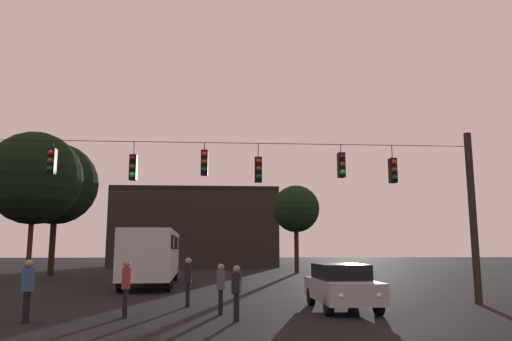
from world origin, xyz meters
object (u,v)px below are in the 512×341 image
object	(u,v)px
pedestrian_near_bus	(237,290)
tree_right_far	(56,184)
pedestrian_crossing_right	(28,287)
pedestrian_crossing_center	(126,285)
pedestrian_trailing	(221,286)
pedestrian_crossing_left	(188,279)
tree_left_silhouette	(35,178)
city_bus	(153,252)
tree_behind_building	(296,209)
car_near_right	(341,286)

from	to	relation	value
pedestrian_near_bus	tree_right_far	size ratio (longest dim) A/B	0.15
pedestrian_crossing_right	pedestrian_near_bus	distance (m)	5.87
pedestrian_crossing_center	pedestrian_trailing	distance (m)	2.90
pedestrian_crossing_center	tree_right_far	distance (m)	26.21
pedestrian_crossing_left	tree_left_silhouette	distance (m)	20.24
city_bus	tree_behind_building	xyz separation A→B (m)	(10.18, 13.22, 3.52)
car_near_right	pedestrian_crossing_right	xyz separation A→B (m)	(-9.51, -2.38, 0.20)
car_near_right	tree_right_far	distance (m)	28.51
city_bus	tree_right_far	distance (m)	14.83
pedestrian_crossing_right	pedestrian_near_bus	bearing A→B (deg)	-0.53
pedestrian_trailing	tree_right_far	world-z (taller)	tree_right_far
pedestrian_crossing_right	tree_right_far	world-z (taller)	tree_right_far
pedestrian_crossing_right	tree_left_silhouette	distance (m)	21.27
car_near_right	pedestrian_near_bus	world-z (taller)	pedestrian_near_bus
tree_right_far	pedestrian_crossing_left	bearing A→B (deg)	-60.30
city_bus	pedestrian_near_bus	size ratio (longest dim) A/B	7.11
pedestrian_crossing_right	pedestrian_trailing	bearing A→B (deg)	14.24
tree_left_silhouette	tree_right_far	size ratio (longest dim) A/B	0.97
pedestrian_crossing_left	pedestrian_near_bus	distance (m)	3.94
car_near_right	pedestrian_near_bus	distance (m)	4.38
pedestrian_trailing	city_bus	bearing A→B (deg)	107.37
car_near_right	tree_left_silhouette	bearing A→B (deg)	135.15
pedestrian_crossing_left	pedestrian_crossing_center	bearing A→B (deg)	-122.76
tree_left_silhouette	tree_behind_building	size ratio (longest dim) A/B	1.33
pedestrian_near_bus	pedestrian_trailing	bearing A→B (deg)	107.94
tree_right_far	tree_behind_building	bearing A→B (deg)	8.08
pedestrian_near_bus	pedestrian_crossing_left	bearing A→B (deg)	114.58
tree_left_silhouette	tree_behind_building	bearing A→B (deg)	22.61
pedestrian_crossing_center	tree_behind_building	bearing A→B (deg)	70.70
tree_left_silhouette	pedestrian_crossing_right	bearing A→B (deg)	-69.06
tree_right_far	tree_left_silhouette	bearing A→B (deg)	-86.69
pedestrian_near_bus	pedestrian_trailing	xyz separation A→B (m)	(-0.46, 1.43, 0.00)
pedestrian_crossing_left	tree_right_far	bearing A→B (deg)	119.70
pedestrian_crossing_center	tree_behind_building	size ratio (longest dim) A/B	0.23
car_near_right	pedestrian_trailing	size ratio (longest dim) A/B	2.78
pedestrian_crossing_center	tree_behind_building	xyz separation A→B (m)	(9.15, 26.12, 4.42)
city_bus	pedestrian_near_bus	bearing A→B (deg)	-72.57
pedestrian_crossing_left	tree_left_silhouette	world-z (taller)	tree_left_silhouette
city_bus	pedestrian_crossing_left	distance (m)	10.67
pedestrian_crossing_left	pedestrian_crossing_center	distance (m)	3.12
city_bus	car_near_right	world-z (taller)	city_bus
pedestrian_crossing_center	pedestrian_near_bus	distance (m)	3.46
city_bus	pedestrian_near_bus	xyz separation A→B (m)	(4.35, -13.87, -0.99)
pedestrian_crossing_left	pedestrian_near_bus	world-z (taller)	pedestrian_crossing_left
tree_left_silhouette	car_near_right	bearing A→B (deg)	-44.85
tree_right_far	pedestrian_crossing_right	bearing A→B (deg)	-72.59
city_bus	tree_left_silhouette	distance (m)	11.40
pedestrian_crossing_left	pedestrian_trailing	size ratio (longest dim) A/B	1.10
pedestrian_crossing_center	pedestrian_near_bus	bearing A→B (deg)	-16.19
pedestrian_crossing_left	pedestrian_crossing_center	size ratio (longest dim) A/B	1.01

